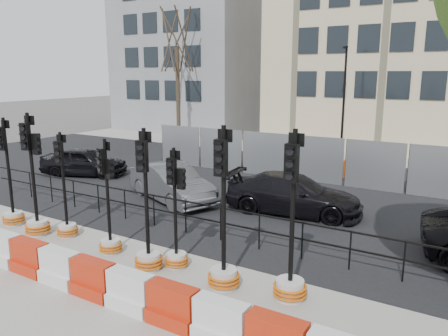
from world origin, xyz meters
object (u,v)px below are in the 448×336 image
Objects in this scene: traffic_signal_a at (12,204)px; traffic_signal_d at (109,227)px; car_a at (84,162)px; traffic_signal_h at (290,267)px; car_c at (293,194)px.

traffic_signal_d is at bearing -9.75° from traffic_signal_a.
traffic_signal_d is 0.73× the size of car_a.
traffic_signal_h is (9.12, 0.18, 0.05)m from traffic_signal_a.
car_c is (-2.16, 5.41, -0.08)m from traffic_signal_h.
car_a is at bearing 110.45° from traffic_signal_a.
traffic_signal_a is at bearing -172.10° from car_a.
car_a is (-3.32, 5.75, -0.03)m from traffic_signal_a.
traffic_signal_d is at bearing -149.66° from car_a.
traffic_signal_h is at bearing -136.20° from car_a.
traffic_signal_h is 13.63m from car_a.
traffic_signal_h is 0.75× the size of car_c.
traffic_signal_a is at bearing -166.54° from traffic_signal_d.
car_a is 10.28m from car_c.
traffic_signal_a is 0.80× the size of car_a.
car_a is (-7.49, 5.77, -0.07)m from traffic_signal_d.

